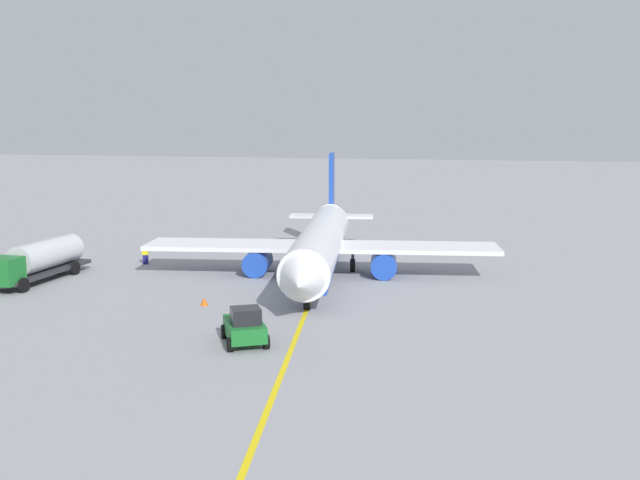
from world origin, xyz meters
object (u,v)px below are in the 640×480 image
Objects in this scene: safety_cone_nose at (204,301)px; fuel_tanker at (39,260)px; airplane at (321,244)px; pushback_tug at (245,327)px; refueling_worker at (145,255)px.

fuel_tanker is at bearing -103.89° from safety_cone_nose.
pushback_tug is (19.18, 0.46, -1.56)m from airplane.
airplane is 8.08× the size of pushback_tug.
airplane is 13.08m from safety_cone_nose.
refueling_worker is 16.47m from safety_cone_nose.
safety_cone_nose is at bearing 76.11° from fuel_tanker.
refueling_worker is at bearing -138.23° from safety_cone_nose.
pushback_tug is 25.82m from refueling_worker.
pushback_tug is 2.41× the size of refueling_worker.
pushback_tug is at bearing 37.65° from safety_cone_nose.
airplane is 22.46m from fuel_tanker.
safety_cone_nose is at bearing -24.11° from airplane.
airplane reaches higher than pushback_tug.
airplane is at bearing 155.89° from safety_cone_nose.
refueling_worker reaches higher than safety_cone_nose.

